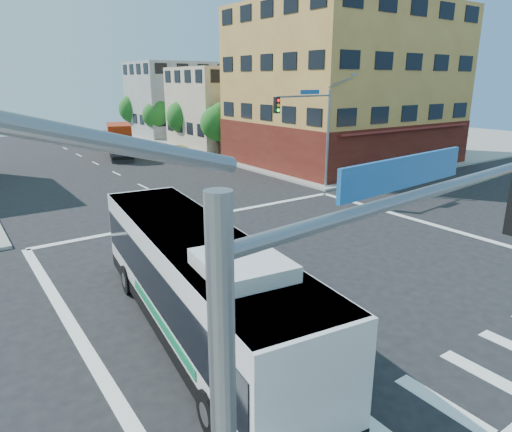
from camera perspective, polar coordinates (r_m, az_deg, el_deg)
ground at (r=19.37m, az=7.30°, el=-6.66°), size 120.00×120.00×0.00m
sidewalk_ne at (r=67.72m, az=9.58°, el=10.02°), size 50.00×50.00×0.15m
corner_building_ne at (r=45.03m, az=10.89°, el=14.16°), size 18.10×15.44×14.00m
building_east_near at (r=55.40m, az=-3.29°, el=13.40°), size 12.06×10.06×9.00m
building_east_far at (r=67.67m, az=-9.75°, el=14.20°), size 12.06×10.06×10.00m
signal_mast_ne at (r=31.89m, az=7.00°, el=11.78°), size 7.91×1.13×8.07m
signal_mast_sw at (r=4.70m, az=14.20°, el=-18.16°), size 7.91×1.01×8.07m
street_tree_a at (r=47.67m, az=-4.66°, el=11.74°), size 3.60×3.60×5.53m
street_tree_b at (r=54.69m, az=-9.02°, el=12.39°), size 3.80×3.80×5.79m
street_tree_c at (r=61.98m, az=-12.36°, el=12.43°), size 3.40×3.40×5.29m
street_tree_d at (r=69.38m, az=-15.03°, el=13.01°), size 4.00×4.00×6.03m
transit_bus at (r=13.93m, az=-7.37°, el=-8.17°), size 4.16×12.71×3.70m
box_truck at (r=48.86m, az=-16.61°, el=8.89°), size 4.06×7.64×3.30m
parked_car at (r=45.51m, az=-9.38°, el=7.79°), size 2.05×4.71×1.58m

